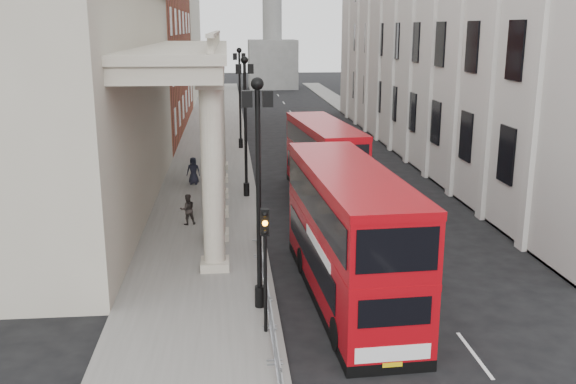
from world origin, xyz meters
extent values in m
plane|color=black|center=(0.00, 0.00, 0.00)|extent=(260.00, 260.00, 0.00)
cube|color=slate|center=(-3.00, 30.00, 0.06)|extent=(6.00, 140.00, 0.12)
cube|color=slate|center=(13.50, 30.00, 0.06)|extent=(3.00, 140.00, 0.12)
cube|color=slate|center=(-0.05, 30.00, 0.07)|extent=(0.20, 140.00, 0.14)
cube|color=#A69E8B|center=(-10.50, 18.00, 6.00)|extent=(9.00, 28.00, 12.00)
cube|color=brown|center=(-10.50, 48.00, 11.00)|extent=(9.00, 32.00, 22.00)
cube|color=#A69E8B|center=(-10.50, 80.00, 10.00)|extent=(9.00, 30.00, 20.00)
cube|color=#60605E|center=(6.00, 92.00, 4.00)|extent=(8.00, 8.00, 8.00)
cylinder|color=black|center=(-0.60, 4.00, 0.52)|extent=(0.36, 0.36, 0.80)
cylinder|color=black|center=(-0.60, 4.00, 4.12)|extent=(0.18, 0.18, 8.00)
sphere|color=black|center=(-0.60, 4.00, 8.22)|extent=(0.44, 0.44, 0.44)
cube|color=black|center=(-0.25, 4.00, 7.72)|extent=(0.35, 0.35, 0.55)
cube|color=black|center=(-0.95, 4.00, 7.72)|extent=(0.35, 0.35, 0.55)
cylinder|color=black|center=(-0.60, 20.00, 0.52)|extent=(0.36, 0.36, 0.80)
cylinder|color=black|center=(-0.60, 20.00, 4.12)|extent=(0.18, 0.18, 8.00)
sphere|color=black|center=(-0.60, 20.00, 8.22)|extent=(0.44, 0.44, 0.44)
cube|color=black|center=(-0.25, 20.00, 7.72)|extent=(0.35, 0.35, 0.55)
cube|color=black|center=(-0.95, 20.00, 7.72)|extent=(0.35, 0.35, 0.55)
cylinder|color=black|center=(-0.60, 36.00, 0.52)|extent=(0.36, 0.36, 0.80)
cylinder|color=black|center=(-0.60, 36.00, 4.12)|extent=(0.18, 0.18, 8.00)
sphere|color=black|center=(-0.60, 36.00, 8.22)|extent=(0.44, 0.44, 0.44)
cube|color=black|center=(-0.25, 36.00, 7.72)|extent=(0.35, 0.35, 0.55)
cube|color=black|center=(-0.95, 36.00, 7.72)|extent=(0.35, 0.35, 0.55)
cylinder|color=black|center=(-0.50, 2.00, 1.82)|extent=(0.12, 0.12, 3.40)
cube|color=black|center=(-0.50, 2.00, 3.97)|extent=(0.28, 0.22, 0.90)
sphere|color=black|center=(-0.50, 1.87, 4.27)|extent=(0.18, 0.18, 0.18)
sphere|color=orange|center=(-0.50, 1.87, 3.97)|extent=(0.18, 0.18, 0.18)
sphere|color=black|center=(-0.50, 1.87, 3.67)|extent=(0.18, 0.18, 0.18)
cube|color=gray|center=(-0.35, -1.30, 0.67)|extent=(0.50, 2.30, 1.10)
cube|color=gray|center=(-0.35, 1.05, 0.67)|extent=(0.50, 2.30, 1.10)
cube|color=gray|center=(-0.35, 3.40, 0.67)|extent=(0.50, 2.30, 1.10)
cube|color=gray|center=(-0.35, 5.75, 0.67)|extent=(0.50, 2.30, 1.10)
cube|color=gray|center=(-0.35, 8.10, 0.67)|extent=(0.50, 2.30, 1.10)
cube|color=gray|center=(-0.35, 10.45, 0.67)|extent=(0.50, 2.30, 1.10)
cube|color=#A0070F|center=(2.79, 4.82, 1.49)|extent=(3.35, 11.72, 2.21)
cube|color=#A0070F|center=(2.79, 4.82, 3.78)|extent=(3.35, 11.72, 1.93)
cube|color=#A0070F|center=(2.79, 4.82, 4.88)|extent=(3.40, 11.76, 0.28)
cube|color=black|center=(2.79, 4.82, 0.19)|extent=(3.37, 11.72, 0.39)
cube|color=black|center=(2.79, 4.82, 1.77)|extent=(3.30, 9.51, 1.10)
cube|color=black|center=(2.79, 4.82, 3.89)|extent=(3.38, 11.06, 1.21)
cube|color=white|center=(3.09, -0.96, 0.72)|extent=(2.32, 0.18, 0.50)
cube|color=yellow|center=(3.09, -0.97, 0.35)|extent=(0.61, 0.08, 0.14)
cylinder|color=black|center=(1.76, 0.73, 0.55)|extent=(0.41, 1.12, 1.10)
cylinder|color=black|center=(4.25, 0.86, 0.55)|extent=(0.41, 1.12, 1.10)
cylinder|color=black|center=(1.41, 7.46, 0.55)|extent=(0.41, 1.12, 1.10)
cylinder|color=black|center=(3.90, 7.59, 0.55)|extent=(0.41, 1.12, 1.10)
cube|color=#A1070F|center=(4.05, 19.63, 1.35)|extent=(3.52, 10.72, 2.00)
cube|color=#A1070F|center=(4.05, 19.63, 3.43)|extent=(3.52, 10.72, 1.75)
cube|color=#A1070F|center=(4.05, 19.63, 4.44)|extent=(3.56, 10.76, 0.25)
cube|color=black|center=(4.05, 19.63, 0.18)|extent=(3.54, 10.72, 0.35)
cube|color=black|center=(4.05, 19.63, 1.60)|extent=(3.38, 8.73, 1.00)
cube|color=black|center=(4.05, 19.63, 3.53)|extent=(3.52, 10.13, 1.10)
cube|color=white|center=(4.56, 14.41, 0.65)|extent=(2.10, 0.26, 0.45)
cube|color=yellow|center=(4.56, 14.40, 0.32)|extent=(0.55, 0.09, 0.13)
cylinder|color=black|center=(3.28, 15.88, 0.50)|extent=(0.42, 1.03, 1.00)
cylinder|color=black|center=(5.53, 16.10, 0.50)|extent=(0.42, 1.03, 1.00)
cylinder|color=black|center=(2.68, 21.97, 0.50)|extent=(0.42, 1.03, 1.00)
cylinder|color=black|center=(4.94, 22.19, 0.50)|extent=(0.42, 1.03, 1.00)
imported|color=black|center=(-2.47, 11.07, 1.07)|extent=(0.81, 0.67, 1.91)
imported|color=black|center=(-3.81, 14.44, 0.93)|extent=(0.91, 0.79, 1.62)
imported|color=black|center=(-3.95, 23.35, 1.01)|extent=(0.93, 0.66, 1.77)
camera|label=1|loc=(-1.59, -17.74, 10.07)|focal=40.00mm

